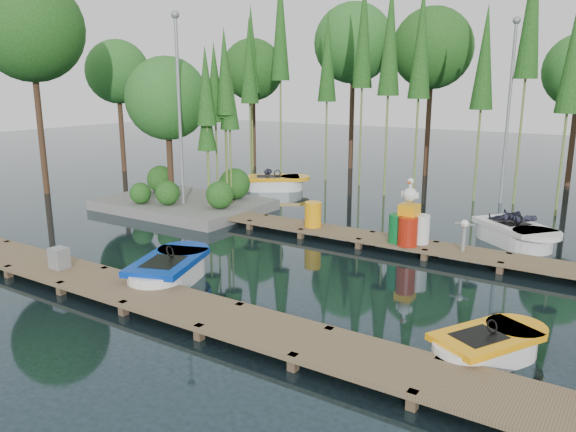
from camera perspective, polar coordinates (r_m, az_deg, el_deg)
The scene contains 15 objects.
ground_plane at distance 16.18m, azimuth -2.46°, elevation -3.91°, with size 90.00×90.00×0.00m, color #1C2D34.
near_dock at distance 12.93m, azimuth -14.29°, elevation -7.81°, with size 18.00×1.50×0.50m.
far_dock at distance 17.65m, azimuth 4.93°, elevation -1.68°, with size 15.00×1.20×0.50m.
island at distance 22.09m, azimuth -10.97°, elevation 8.98°, with size 6.20×4.20×6.75m.
tree_screen at distance 25.66m, azimuth 7.98°, elevation 16.25°, with size 34.42×18.53×10.31m.
lamp_island at distance 20.91m, azimuth -11.03°, elevation 11.69°, with size 0.30×0.30×7.25m.
lamp_rear at distance 24.05m, azimuth 21.61°, elevation 11.22°, with size 0.30×0.30×7.25m.
boat_blue at distance 14.21m, azimuth -11.98°, elevation -5.49°, with size 2.24×3.21×0.99m.
boat_yellow_near at distance 10.86m, azimuth 19.57°, elevation -12.47°, with size 2.08×2.61×0.80m.
boat_yellow_far at distance 25.66m, azimuth -1.35°, elevation 3.37°, with size 3.21×2.83×1.50m.
boat_white_far at distance 18.44m, azimuth 22.05°, elevation -1.69°, with size 3.20×2.96×1.43m.
utility_cabinet at distance 15.13m, azimuth -22.24°, elevation -3.97°, with size 0.43×0.36×0.52m, color gray.
yellow_barrel at distance 17.94m, azimuth 2.56°, elevation 0.16°, with size 0.54×0.54×0.80m, color #FFA40D.
drum_cluster at distance 16.39m, azimuth 12.17°, elevation -0.87°, with size 1.10×1.01×1.90m.
seagull_post at distance 16.05m, azimuth 17.47°, elevation -1.37°, with size 0.55×0.30×0.88m.
Camera 1 is at (9.04, -12.51, 4.85)m, focal length 35.00 mm.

